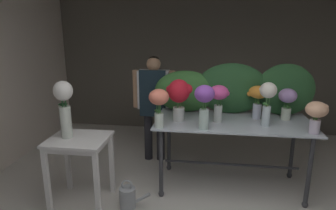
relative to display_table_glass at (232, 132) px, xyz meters
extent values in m
plane|color=beige|center=(-0.35, 0.21, -0.74)|extent=(8.63, 8.63, 0.00)
cube|color=#5B564C|center=(-0.35, 2.17, 0.70)|extent=(5.71, 0.12, 2.88)
cube|color=silver|center=(0.00, 0.00, 0.13)|extent=(1.84, 0.88, 0.02)
cylinder|color=#38383D|center=(-0.82, -0.34, -0.31)|extent=(0.05, 0.05, 0.86)
sphere|color=#38383D|center=(-0.82, -0.34, -0.71)|extent=(0.07, 0.07, 0.07)
cylinder|color=#38383D|center=(0.82, -0.34, -0.31)|extent=(0.05, 0.05, 0.86)
sphere|color=#38383D|center=(0.82, -0.34, -0.71)|extent=(0.07, 0.07, 0.07)
cylinder|color=#38383D|center=(-0.82, 0.34, -0.31)|extent=(0.05, 0.05, 0.86)
sphere|color=#38383D|center=(-0.82, 0.34, -0.71)|extent=(0.07, 0.07, 0.07)
cylinder|color=#38383D|center=(0.82, 0.34, -0.31)|extent=(0.05, 0.05, 0.86)
sphere|color=#38383D|center=(0.82, 0.34, -0.71)|extent=(0.07, 0.07, 0.07)
cylinder|color=#38383D|center=(0.00, 0.00, -0.44)|extent=(1.64, 0.03, 0.03)
cube|color=white|center=(-1.71, -0.57, 0.03)|extent=(0.64, 0.56, 0.03)
cube|color=white|center=(-1.71, -0.57, -0.01)|extent=(0.58, 0.50, 0.06)
cube|color=white|center=(-1.99, -0.81, -0.36)|extent=(0.05, 0.05, 0.76)
cube|color=white|center=(-1.43, -0.81, -0.36)|extent=(0.05, 0.05, 0.76)
cube|color=white|center=(-1.99, -0.33, -0.36)|extent=(0.05, 0.05, 0.76)
cube|color=white|center=(-1.43, -0.33, -0.36)|extent=(0.05, 0.05, 0.76)
cylinder|color=#232328|center=(-1.18, 0.66, -0.33)|extent=(0.12, 0.12, 0.82)
cylinder|color=#232328|center=(-0.99, 0.66, -0.33)|extent=(0.12, 0.12, 0.82)
cube|color=silver|center=(-1.09, 0.66, 0.36)|extent=(0.44, 0.22, 0.55)
cube|color=#192833|center=(-1.09, 0.55, 0.32)|extent=(0.38, 0.02, 0.67)
cylinder|color=tan|center=(-1.35, 0.66, 0.35)|extent=(0.09, 0.09, 0.55)
cylinder|color=tan|center=(-0.82, 0.66, 0.35)|extent=(0.09, 0.09, 0.55)
sphere|color=tan|center=(-1.09, 0.66, 0.72)|extent=(0.20, 0.20, 0.20)
ellipsoid|color=black|center=(-1.09, 0.68, 0.78)|extent=(0.15, 0.15, 0.09)
ellipsoid|color=#387033|center=(-0.60, 0.32, 0.41)|extent=(0.82, 0.31, 0.55)
ellipsoid|color=#28562D|center=(-0.01, 0.32, 0.47)|extent=(0.92, 0.21, 0.65)
ellipsoid|color=#28562D|center=(0.65, 0.32, 0.47)|extent=(0.72, 0.21, 0.66)
cylinder|color=silver|center=(0.35, -0.15, 0.26)|extent=(0.09, 0.09, 0.23)
cylinder|color=#9EBCB2|center=(0.35, -0.15, 0.19)|extent=(0.08, 0.08, 0.10)
cylinder|color=#477F3D|center=(0.37, -0.14, 0.33)|extent=(0.01, 0.01, 0.35)
cylinder|color=#477F3D|center=(0.35, -0.13, 0.33)|extent=(0.01, 0.01, 0.35)
cylinder|color=#477F3D|center=(0.34, -0.16, 0.33)|extent=(0.01, 0.01, 0.35)
ellipsoid|color=white|center=(0.35, -0.15, 0.56)|extent=(0.19, 0.19, 0.18)
sphere|color=white|center=(0.28, -0.13, 0.56)|extent=(0.06, 0.06, 0.06)
sphere|color=white|center=(0.40, -0.15, 0.56)|extent=(0.08, 0.08, 0.08)
ellipsoid|color=#387033|center=(0.33, -0.14, 0.39)|extent=(0.07, 0.11, 0.03)
cylinder|color=silver|center=(-0.65, -0.09, 0.22)|extent=(0.14, 0.14, 0.17)
cylinder|color=#9EBCB2|center=(-0.65, -0.09, 0.18)|extent=(0.13, 0.13, 0.07)
cylinder|color=#477F3D|center=(-0.63, -0.09, 0.29)|extent=(0.01, 0.01, 0.27)
cylinder|color=#477F3D|center=(-0.65, -0.07, 0.29)|extent=(0.01, 0.01, 0.27)
cylinder|color=#477F3D|center=(-0.66, -0.12, 0.29)|extent=(0.01, 0.01, 0.27)
ellipsoid|color=red|center=(-0.65, -0.09, 0.50)|extent=(0.26, 0.26, 0.28)
sphere|color=red|center=(-0.76, -0.07, 0.52)|extent=(0.09, 0.09, 0.09)
sphere|color=red|center=(-0.55, -0.08, 0.53)|extent=(0.12, 0.12, 0.12)
cylinder|color=silver|center=(-0.34, -0.35, 0.25)|extent=(0.10, 0.10, 0.23)
cylinder|color=#9EBCB2|center=(-0.34, -0.35, 0.19)|extent=(0.10, 0.10, 0.09)
cylinder|color=#477F3D|center=(-0.33, -0.35, 0.32)|extent=(0.01, 0.01, 0.33)
cylinder|color=#477F3D|center=(-0.35, -0.33, 0.32)|extent=(0.01, 0.01, 0.33)
cylinder|color=#477F3D|center=(-0.35, -0.37, 0.32)|extent=(0.01, 0.01, 0.33)
ellipsoid|color=purple|center=(-0.34, -0.35, 0.54)|extent=(0.22, 0.22, 0.19)
sphere|color=purple|center=(-0.41, -0.37, 0.56)|extent=(0.06, 0.06, 0.06)
ellipsoid|color=#2D6028|center=(-0.36, -0.32, 0.39)|extent=(0.07, 0.11, 0.03)
cylinder|color=silver|center=(-0.18, -0.07, 0.24)|extent=(0.10, 0.10, 0.20)
cylinder|color=#9EBCB2|center=(-0.18, -0.07, 0.19)|extent=(0.09, 0.09, 0.09)
cylinder|color=#2D6028|center=(-0.16, -0.07, 0.30)|extent=(0.01, 0.01, 0.30)
cylinder|color=#2D6028|center=(-0.19, -0.06, 0.30)|extent=(0.01, 0.01, 0.30)
cylinder|color=#2D6028|center=(-0.19, -0.09, 0.30)|extent=(0.01, 0.01, 0.30)
ellipsoid|color=#E54C9E|center=(-0.18, -0.07, 0.50)|extent=(0.23, 0.23, 0.17)
sphere|color=#E54C9E|center=(-0.28, -0.06, 0.47)|extent=(0.06, 0.06, 0.06)
sphere|color=#E54C9E|center=(-0.09, -0.06, 0.49)|extent=(0.07, 0.07, 0.07)
cylinder|color=silver|center=(-0.84, -0.35, 0.22)|extent=(0.10, 0.10, 0.16)
cylinder|color=#9EBCB2|center=(-0.84, -0.35, 0.18)|extent=(0.10, 0.10, 0.07)
cylinder|color=#387033|center=(-0.83, -0.36, 0.29)|extent=(0.01, 0.01, 0.28)
cylinder|color=#387033|center=(-0.83, -0.33, 0.29)|extent=(0.01, 0.01, 0.28)
cylinder|color=#387033|center=(-0.86, -0.36, 0.29)|extent=(0.01, 0.01, 0.28)
cylinder|color=#387033|center=(-0.84, -0.38, 0.29)|extent=(0.01, 0.01, 0.28)
ellipsoid|color=#EF7A60|center=(-0.84, -0.35, 0.49)|extent=(0.22, 0.22, 0.18)
sphere|color=#EF7A60|center=(-0.77, -0.38, 0.51)|extent=(0.07, 0.07, 0.07)
ellipsoid|color=#387033|center=(-0.86, -0.34, 0.33)|extent=(0.10, 0.09, 0.03)
cylinder|color=silver|center=(0.82, -0.32, 0.22)|extent=(0.11, 0.11, 0.15)
cylinder|color=#9EBCB2|center=(0.82, -0.32, 0.17)|extent=(0.10, 0.10, 0.06)
cylinder|color=#477F3D|center=(0.84, -0.32, 0.25)|extent=(0.01, 0.01, 0.20)
cylinder|color=#477F3D|center=(0.82, -0.29, 0.25)|extent=(0.01, 0.01, 0.20)
cylinder|color=#477F3D|center=(0.80, -0.32, 0.25)|extent=(0.01, 0.01, 0.20)
cylinder|color=#477F3D|center=(0.82, -0.33, 0.25)|extent=(0.01, 0.01, 0.20)
ellipsoid|color=#F4B78E|center=(0.82, -0.32, 0.40)|extent=(0.22, 0.22, 0.17)
sphere|color=#F4B78E|center=(0.91, -0.30, 0.43)|extent=(0.06, 0.06, 0.06)
cylinder|color=silver|center=(0.29, 0.13, 0.23)|extent=(0.11, 0.11, 0.19)
cylinder|color=#9EBCB2|center=(0.29, 0.13, 0.18)|extent=(0.10, 0.10, 0.08)
cylinder|color=#387033|center=(0.31, 0.13, 0.29)|extent=(0.01, 0.01, 0.27)
cylinder|color=#387033|center=(0.29, 0.15, 0.29)|extent=(0.01, 0.01, 0.27)
cylinder|color=#387033|center=(0.27, 0.13, 0.29)|extent=(0.01, 0.01, 0.27)
cylinder|color=#387033|center=(0.30, 0.12, 0.29)|extent=(0.01, 0.01, 0.27)
ellipsoid|color=orange|center=(0.29, 0.13, 0.47)|extent=(0.23, 0.23, 0.15)
sphere|color=orange|center=(0.19, 0.13, 0.45)|extent=(0.06, 0.06, 0.06)
sphere|color=orange|center=(0.38, 0.15, 0.46)|extent=(0.09, 0.09, 0.09)
ellipsoid|color=#387033|center=(0.30, 0.12, 0.35)|extent=(0.05, 0.10, 0.03)
cylinder|color=silver|center=(0.64, 0.13, 0.21)|extent=(0.11, 0.11, 0.14)
cylinder|color=#9EBCB2|center=(0.64, 0.13, 0.17)|extent=(0.10, 0.10, 0.06)
cylinder|color=#387033|center=(0.66, 0.13, 0.27)|extent=(0.01, 0.01, 0.24)
cylinder|color=#387033|center=(0.63, 0.16, 0.27)|extent=(0.01, 0.01, 0.24)
cylinder|color=#387033|center=(0.61, 0.13, 0.27)|extent=(0.01, 0.01, 0.24)
cylinder|color=#387033|center=(0.64, 0.11, 0.27)|extent=(0.01, 0.01, 0.24)
ellipsoid|color=#B28ED1|center=(0.64, 0.13, 0.44)|extent=(0.21, 0.21, 0.17)
sphere|color=#B28ED1|center=(0.56, 0.12, 0.46)|extent=(0.06, 0.06, 0.06)
sphere|color=#B28ED1|center=(0.70, 0.15, 0.45)|extent=(0.06, 0.06, 0.06)
ellipsoid|color=#2D6028|center=(0.64, 0.13, 0.30)|extent=(0.10, 0.10, 0.03)
cylinder|color=silver|center=(-1.83, -0.57, 0.23)|extent=(0.12, 0.12, 0.35)
cylinder|color=#9EBCB2|center=(-1.83, -0.57, 0.13)|extent=(0.11, 0.11, 0.15)
cylinder|color=#28562D|center=(-1.81, -0.58, 0.29)|extent=(0.01, 0.01, 0.45)
cylinder|color=#28562D|center=(-1.83, -0.55, 0.29)|extent=(0.01, 0.01, 0.45)
cylinder|color=#28562D|center=(-1.86, -0.58, 0.29)|extent=(0.01, 0.01, 0.45)
cylinder|color=#28562D|center=(-1.84, -0.60, 0.29)|extent=(0.01, 0.01, 0.45)
ellipsoid|color=white|center=(-1.83, -0.57, 0.58)|extent=(0.20, 0.20, 0.21)
sphere|color=white|center=(-1.78, -0.54, 0.54)|extent=(0.07, 0.07, 0.07)
ellipsoid|color=#28562D|center=(-1.86, -0.56, 0.42)|extent=(0.11, 0.08, 0.03)
cylinder|color=#999EA3|center=(-1.16, -0.63, -0.62)|extent=(0.18, 0.18, 0.24)
cylinder|color=#999EA3|center=(-0.99, -0.63, -0.61)|extent=(0.18, 0.04, 0.14)
torus|color=#999EA3|center=(-1.16, -0.63, -0.46)|extent=(0.13, 0.02, 0.13)
camera|label=1|loc=(-0.31, -3.45, 1.24)|focal=31.49mm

